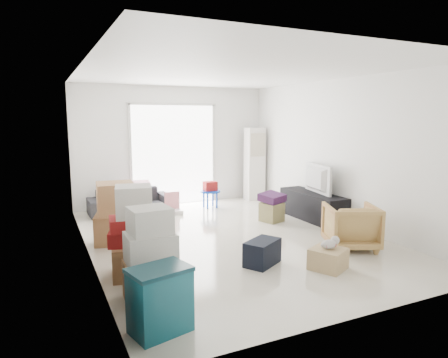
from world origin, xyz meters
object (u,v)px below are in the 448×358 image
at_px(television, 313,190).
at_px(armchair, 351,224).
at_px(ac_tower, 255,164).
at_px(sofa, 130,197).
at_px(ottoman, 272,212).
at_px(tv_console, 313,206).
at_px(wood_crate, 328,259).
at_px(kids_table, 210,189).
at_px(storage_bins, 160,300).

relative_size(television, armchair, 1.29).
distance_m(ac_tower, television, 2.27).
distance_m(sofa, ottoman, 3.00).
height_order(tv_console, wood_crate, tv_console).
bearing_deg(television, tv_console, 10.12).
bearing_deg(kids_table, television, -52.54).
xyz_separation_m(sofa, armchair, (2.58, -3.78, 0.04)).
bearing_deg(armchair, television, -84.44).
bearing_deg(wood_crate, armchair, 31.80).
distance_m(tv_console, kids_table, 2.32).
distance_m(storage_bins, ottoman, 4.33).
height_order(sofa, armchair, armchair).
bearing_deg(sofa, ac_tower, 1.36).
bearing_deg(ottoman, television, -14.72).
distance_m(television, ottoman, 0.93).
distance_m(ottoman, kids_table, 1.75).
xyz_separation_m(ac_tower, kids_table, (-1.36, -0.41, -0.46)).
bearing_deg(kids_table, ac_tower, 16.88).
distance_m(tv_console, television, 0.33).
bearing_deg(armchair, ac_tower, -73.30).
relative_size(tv_console, wood_crate, 3.86).
xyz_separation_m(ac_tower, wood_crate, (-1.40, -4.48, -0.74)).
xyz_separation_m(ac_tower, armchair, (-0.51, -3.93, -0.50)).
distance_m(ac_tower, storage_bins, 6.39).
xyz_separation_m(tv_console, sofa, (-3.14, 2.10, 0.06)).
bearing_deg(storage_bins, sofa, 81.20).
xyz_separation_m(television, wood_crate, (-1.45, -2.22, -0.46)).
distance_m(tv_console, armchair, 1.77).
xyz_separation_m(tv_console, wood_crate, (-1.45, -2.22, -0.13)).
xyz_separation_m(sofa, storage_bins, (-0.76, -4.92, -0.02)).
relative_size(tv_console, kids_table, 2.73).
bearing_deg(tv_console, wood_crate, -123.04).
height_order(ac_tower, television, ac_tower).
height_order(tv_console, storage_bins, storage_bins).
distance_m(ac_tower, ottoman, 2.28).
height_order(ac_tower, armchair, ac_tower).
distance_m(television, wood_crate, 2.69).
height_order(sofa, ottoman, sofa).
height_order(sofa, kids_table, sofa).
bearing_deg(armchair, sofa, -31.57).
xyz_separation_m(armchair, wood_crate, (-0.88, -0.55, -0.24)).
relative_size(armchair, ottoman, 2.06).
height_order(ac_tower, ottoman, ac_tower).
bearing_deg(television, ottoman, 85.40).
distance_m(ac_tower, tv_console, 2.33).
relative_size(armchair, kids_table, 1.28).
distance_m(tv_console, sofa, 3.78).
relative_size(ottoman, wood_crate, 0.88).
distance_m(armchair, kids_table, 3.62).
bearing_deg(sofa, ottoman, -40.45).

